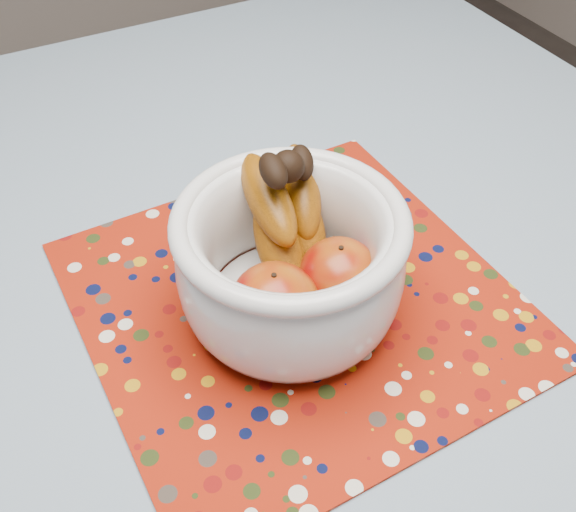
# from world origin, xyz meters

# --- Properties ---
(table) EXTENTS (1.20, 1.20, 0.75)m
(table) POSITION_xyz_m (0.00, 0.00, 0.67)
(table) COLOR brown
(table) RESTS_ON ground
(tablecloth) EXTENTS (1.32, 1.32, 0.01)m
(tablecloth) POSITION_xyz_m (0.00, 0.00, 0.76)
(tablecloth) COLOR slate
(tablecloth) RESTS_ON table
(placemat) EXTENTS (0.45, 0.45, 0.00)m
(placemat) POSITION_xyz_m (0.02, -0.05, 0.76)
(placemat) COLOR maroon
(placemat) RESTS_ON tablecloth
(fruit_bowl) EXTENTS (0.23, 0.24, 0.18)m
(fruit_bowl) POSITION_xyz_m (0.01, -0.06, 0.84)
(fruit_bowl) COLOR silver
(fruit_bowl) RESTS_ON placemat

